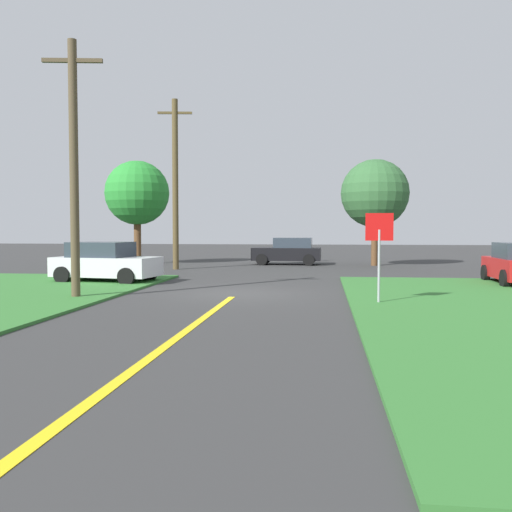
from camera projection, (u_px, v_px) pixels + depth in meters
The scene contains 9 objects.
ground_plane at pixel (237, 293), 18.46m from camera, with size 120.00×120.00×0.00m, color #343434.
lane_stripe_center at pixel (172, 341), 10.53m from camera, with size 0.20×14.00×0.01m, color yellow.
stop_sign at pixel (379, 240), 15.59m from camera, with size 0.77×0.07×2.58m.
parked_car_near_building at pixel (105, 262), 22.28m from camera, with size 4.29×2.61×1.62m.
car_approaching_junction at pixel (288, 251), 33.52m from camera, with size 4.13×2.06×1.62m.
utility_pole_near at pixel (74, 166), 16.84m from camera, with size 1.80×0.40×7.81m.
utility_pole_mid at pixel (175, 183), 29.33m from camera, with size 1.80×0.37×8.94m.
oak_tree_left at pixel (375, 194), 32.41m from camera, with size 3.95×3.95×6.20m.
pine_tree_center at pixel (137, 193), 33.85m from camera, with size 3.89×3.89×6.29m.
Camera 1 is at (2.83, -18.17, 2.13)m, focal length 39.11 mm.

